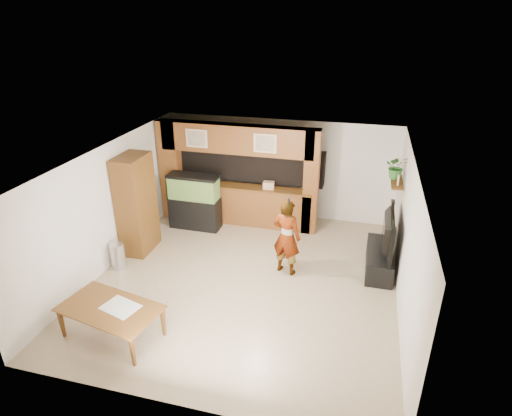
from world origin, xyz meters
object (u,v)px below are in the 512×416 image
(pantry_cabinet, at_px, (136,204))
(dining_table, at_px, (111,323))
(television, at_px, (383,232))
(person, at_px, (287,237))
(aquarium, at_px, (195,202))

(pantry_cabinet, height_order, dining_table, pantry_cabinet)
(television, distance_m, person, 2.00)
(television, relative_size, dining_table, 0.89)
(dining_table, bearing_deg, aquarium, 103.51)
(television, bearing_deg, aquarium, 79.53)
(pantry_cabinet, distance_m, aquarium, 1.64)
(pantry_cabinet, xyz_separation_m, aquarium, (0.82, 1.35, -0.44))
(person, bearing_deg, pantry_cabinet, 14.18)
(television, relative_size, person, 0.90)
(pantry_cabinet, relative_size, television, 1.50)
(aquarium, distance_m, person, 3.00)
(aquarium, distance_m, television, 4.62)
(aquarium, distance_m, dining_table, 4.21)
(person, relative_size, dining_table, 0.99)
(aquarium, height_order, television, aquarium)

